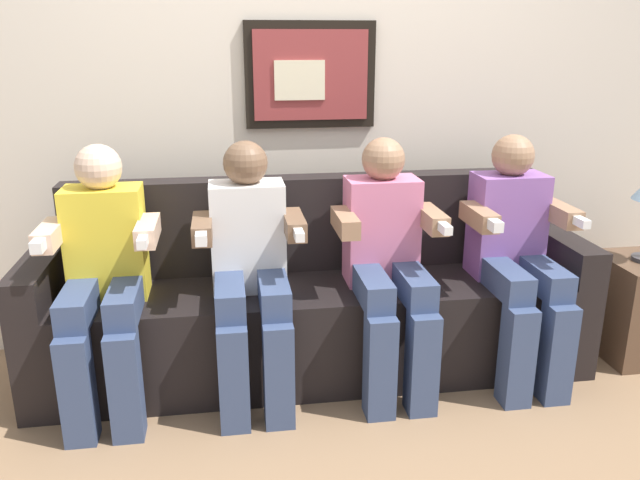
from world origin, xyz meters
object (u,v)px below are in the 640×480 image
(couch, at_px, (314,307))
(person_leftmost, at_px, (104,271))
(person_right_center, at_px, (387,257))
(person_rightmost, at_px, (516,250))
(person_left_center, at_px, (250,264))

(couch, distance_m, person_leftmost, 0.96)
(couch, height_order, person_leftmost, person_leftmost)
(couch, bearing_deg, person_right_center, -29.31)
(person_rightmost, bearing_deg, couch, 169.35)
(person_leftmost, xyz_separation_m, person_rightmost, (1.80, 0.00, 0.00))
(person_leftmost, xyz_separation_m, person_left_center, (0.60, 0.00, 0.00))
(person_right_center, bearing_deg, person_left_center, -179.96)
(person_left_center, bearing_deg, couch, 29.42)
(couch, distance_m, person_rightmost, 0.96)
(person_leftmost, height_order, person_right_center, same)
(person_left_center, bearing_deg, person_rightmost, 0.00)
(couch, xyz_separation_m, person_leftmost, (-0.90, -0.17, 0.29))
(person_left_center, relative_size, person_right_center, 1.00)
(couch, height_order, person_rightmost, person_rightmost)
(person_right_center, bearing_deg, couch, 150.69)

